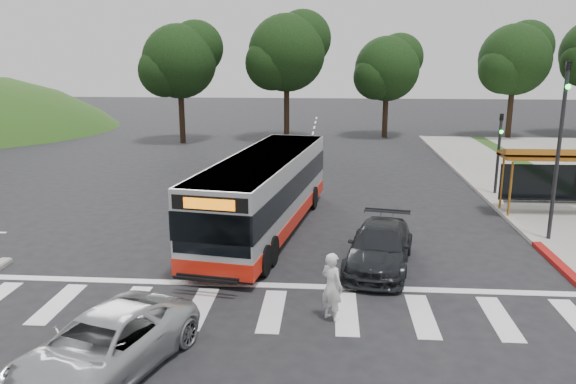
# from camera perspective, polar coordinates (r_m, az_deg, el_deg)

# --- Properties ---
(ground) EXTENTS (140.00, 140.00, 0.00)m
(ground) POSITION_cam_1_polar(r_m,az_deg,el_deg) (20.09, -0.16, -5.77)
(ground) COLOR black
(ground) RESTS_ON ground
(sidewalk_east) EXTENTS (4.00, 40.00, 0.12)m
(sidewalk_east) POSITION_cam_1_polar(r_m,az_deg,el_deg) (29.28, 23.15, -0.48)
(sidewalk_east) COLOR gray
(sidewalk_east) RESTS_ON ground
(curb_east) EXTENTS (0.30, 40.00, 0.15)m
(curb_east) POSITION_cam_1_polar(r_m,az_deg,el_deg) (28.69, 19.37, -0.39)
(curb_east) COLOR #9E9991
(curb_east) RESTS_ON ground
(curb_east_red) EXTENTS (0.32, 6.00, 0.15)m
(curb_east_red) POSITION_cam_1_polar(r_m,az_deg,el_deg) (19.64, 26.77, -7.56)
(curb_east_red) COLOR maroon
(curb_east_red) RESTS_ON ground
(crosswalk_ladder) EXTENTS (18.00, 2.60, 0.01)m
(crosswalk_ladder) POSITION_cam_1_polar(r_m,az_deg,el_deg) (15.49, -1.63, -11.95)
(crosswalk_ladder) COLOR silver
(crosswalk_ladder) RESTS_ON ground
(bus_shelter) EXTENTS (4.20, 1.60, 2.86)m
(bus_shelter) POSITION_cam_1_polar(r_m,az_deg,el_deg) (26.10, 25.19, 2.83)
(bus_shelter) COLOR #9C5C1A
(bus_shelter) RESTS_ON sidewalk_east
(traffic_signal_ne_tall) EXTENTS (0.18, 0.37, 6.50)m
(traffic_signal_ne_tall) POSITION_cam_1_polar(r_m,az_deg,el_deg) (22.11, 25.92, 5.01)
(traffic_signal_ne_tall) COLOR black
(traffic_signal_ne_tall) RESTS_ON ground
(traffic_signal_ne_short) EXTENTS (0.18, 0.37, 4.00)m
(traffic_signal_ne_short) POSITION_cam_1_polar(r_m,az_deg,el_deg) (28.86, 20.66, 4.46)
(traffic_signal_ne_short) COLOR black
(traffic_signal_ne_short) RESTS_ON ground
(tree_ne_a) EXTENTS (6.16, 5.74, 9.30)m
(tree_ne_a) POSITION_cam_1_polar(r_m,az_deg,el_deg) (49.15, 22.12, 12.46)
(tree_ne_a) COLOR black
(tree_ne_a) RESTS_ON parking_lot
(tree_north_a) EXTENTS (6.60, 6.15, 10.17)m
(tree_north_a) POSITION_cam_1_polar(r_m,az_deg,el_deg) (45.06, -0.03, 14.08)
(tree_north_a) COLOR black
(tree_north_a) RESTS_ON ground
(tree_north_b) EXTENTS (5.72, 5.33, 8.43)m
(tree_north_b) POSITION_cam_1_polar(r_m,az_deg,el_deg) (47.17, 10.12, 12.33)
(tree_north_b) COLOR black
(tree_north_b) RESTS_ON ground
(tree_north_c) EXTENTS (6.16, 5.74, 9.30)m
(tree_north_c) POSITION_cam_1_polar(r_m,az_deg,el_deg) (44.42, -10.86, 13.03)
(tree_north_c) COLOR black
(tree_north_c) RESTS_ON ground
(transit_bus) EXTENTS (4.29, 11.80, 2.98)m
(transit_bus) POSITION_cam_1_polar(r_m,az_deg,el_deg) (21.63, -2.37, -0.22)
(transit_bus) COLOR #AAACAE
(transit_bus) RESTS_ON ground
(pedestrian) EXTENTS (0.79, 0.77, 1.84)m
(pedestrian) POSITION_cam_1_polar(r_m,az_deg,el_deg) (14.69, 4.47, -9.57)
(pedestrian) COLOR silver
(pedestrian) RESTS_ON ground
(dark_sedan) EXTENTS (2.81, 5.03, 1.38)m
(dark_sedan) POSITION_cam_1_polar(r_m,az_deg,el_deg) (18.45, 9.29, -5.50)
(dark_sedan) COLOR black
(dark_sedan) RESTS_ON ground
(silver_suv_south) EXTENTS (3.64, 5.28, 1.34)m
(silver_suv_south) POSITION_cam_1_polar(r_m,az_deg,el_deg) (13.04, -18.36, -14.70)
(silver_suv_south) COLOR #A9ACAF
(silver_suv_south) RESTS_ON ground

